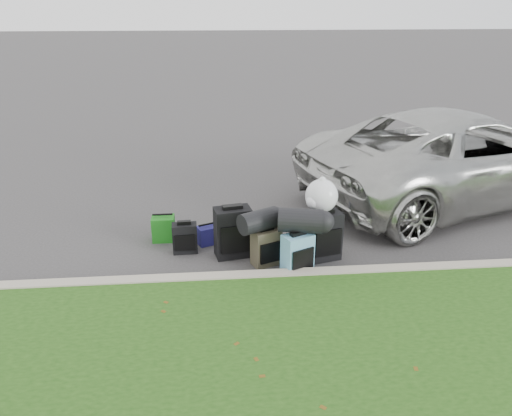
{
  "coord_description": "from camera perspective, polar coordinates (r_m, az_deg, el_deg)",
  "views": [
    {
      "loc": [
        -0.69,
        -6.53,
        3.35
      ],
      "look_at": [
        -0.1,
        0.2,
        0.55
      ],
      "focal_mm": 35.0,
      "sensor_mm": 36.0,
      "label": 1
    }
  ],
  "objects": [
    {
      "name": "curb",
      "position": [
        6.46,
        1.83,
        -7.95
      ],
      "size": [
        120.0,
        0.18,
        0.15
      ],
      "primitive_type": "cube",
      "color": "#9E937F",
      "rests_on": "ground"
    },
    {
      "name": "suitcase_olive",
      "position": [
        6.81,
        1.16,
        -4.49
      ],
      "size": [
        0.44,
        0.36,
        0.52
      ],
      "primitive_type": "cube",
      "rotation": [
        0.0,
        0.0,
        0.39
      ],
      "color": "#373224",
      "rests_on": "ground"
    },
    {
      "name": "tote_navy",
      "position": [
        7.45,
        -5.68,
        -3.13
      ],
      "size": [
        0.32,
        0.29,
        0.28
      ],
      "primitive_type": "cube",
      "rotation": [
        0.0,
        0.0,
        0.39
      ],
      "color": "navy",
      "rests_on": "ground"
    },
    {
      "name": "trash_bag",
      "position": [
        6.81,
        7.5,
        1.39
      ],
      "size": [
        0.45,
        0.45,
        0.45
      ],
      "primitive_type": "sphere",
      "color": "white",
      "rests_on": "suitcase_large_black_right"
    },
    {
      "name": "suv",
      "position": [
        9.67,
        22.34,
        5.58
      ],
      "size": [
        6.36,
        4.39,
        1.62
      ],
      "primitive_type": "imported",
      "rotation": [
        0.0,
        0.0,
        1.89
      ],
      "color": "#B7B7B2",
      "rests_on": "ground"
    },
    {
      "name": "suitcase_small_black",
      "position": [
        7.22,
        -8.12,
        -3.43
      ],
      "size": [
        0.36,
        0.21,
        0.44
      ],
      "primitive_type": "cube",
      "rotation": [
        0.0,
        0.0,
        0.05
      ],
      "color": "black",
      "rests_on": "ground"
    },
    {
      "name": "suitcase_teal",
      "position": [
        6.6,
        4.76,
        -5.28
      ],
      "size": [
        0.46,
        0.38,
        0.56
      ],
      "primitive_type": "cube",
      "rotation": [
        0.0,
        0.0,
        0.44
      ],
      "color": "teal",
      "rests_on": "ground"
    },
    {
      "name": "suitcase_large_black_left",
      "position": [
        7.0,
        -2.66,
        -2.79
      ],
      "size": [
        0.55,
        0.39,
        0.72
      ],
      "primitive_type": "cube",
      "rotation": [
        0.0,
        0.0,
        0.18
      ],
      "color": "black",
      "rests_on": "ground"
    },
    {
      "name": "ground",
      "position": [
        7.37,
        0.91,
        -4.52
      ],
      "size": [
        120.0,
        120.0,
        0.0
      ],
      "primitive_type": "plane",
      "color": "#383535",
      "rests_on": "ground"
    },
    {
      "name": "suitcase_large_black_right",
      "position": [
        6.98,
        7.73,
        -3.19
      ],
      "size": [
        0.52,
        0.38,
        0.69
      ],
      "primitive_type": "cube",
      "rotation": [
        0.0,
        0.0,
        0.24
      ],
      "color": "black",
      "rests_on": "ground"
    },
    {
      "name": "tote_green",
      "position": [
        7.65,
        -10.52,
        -2.3
      ],
      "size": [
        0.33,
        0.27,
        0.38
      ],
      "primitive_type": "cube",
      "rotation": [
        0.0,
        0.0,
        -0.0
      ],
      "color": "#1C781A",
      "rests_on": "ground"
    },
    {
      "name": "duffel_left",
      "position": [
        6.62,
        0.35,
        -1.47
      ],
      "size": [
        0.61,
        0.51,
        0.29
      ],
      "primitive_type": "cylinder",
      "rotation": [
        0.0,
        1.57,
        0.5
      ],
      "color": "black",
      "rests_on": "suitcase_olive"
    },
    {
      "name": "duffel_right",
      "position": [
        6.5,
        5.13,
        -1.44
      ],
      "size": [
        0.63,
        0.44,
        0.32
      ],
      "primitive_type": "cylinder",
      "rotation": [
        0.0,
        1.57,
        -0.21
      ],
      "color": "black",
      "rests_on": "suitcase_teal"
    }
  ]
}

